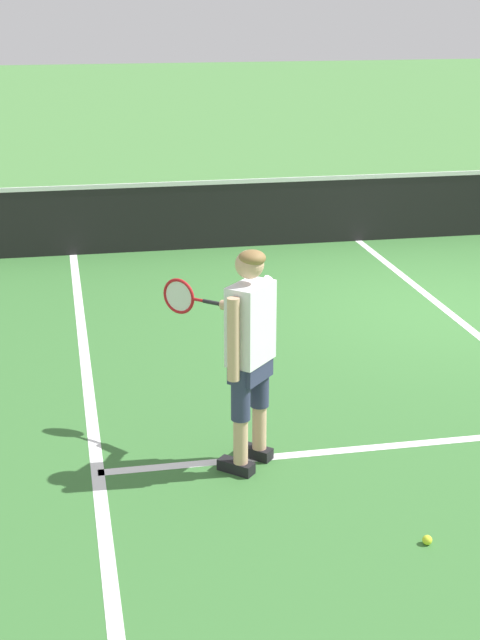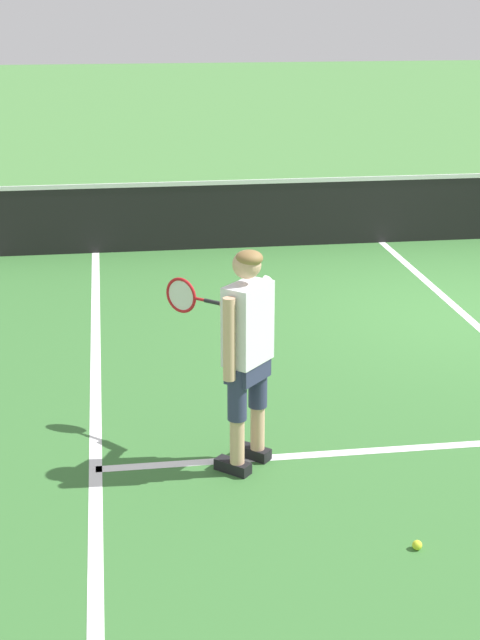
{
  "view_description": "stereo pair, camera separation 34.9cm",
  "coord_description": "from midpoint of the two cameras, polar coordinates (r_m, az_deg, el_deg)",
  "views": [
    {
      "loc": [
        -4.29,
        -9.69,
        3.45
      ],
      "look_at": [
        -2.96,
        -2.91,
        1.05
      ],
      "focal_mm": 53.26,
      "sensor_mm": 36.0,
      "label": 1
    },
    {
      "loc": [
        -3.94,
        -9.75,
        3.45
      ],
      "look_at": [
        -2.96,
        -2.91,
        1.05
      ],
      "focal_mm": 53.26,
      "sensor_mm": 36.0,
      "label": 2
    }
  ],
  "objects": [
    {
      "name": "tennis_net",
      "position": [
        13.87,
        9.33,
        6.61
      ],
      "size": [
        11.96,
        0.08,
        1.07
      ],
      "color": "#333338",
      "rests_on": "ground"
    },
    {
      "name": "line_singles_left",
      "position": [
        9.02,
        -7.58,
        -3.47
      ],
      "size": [
        0.1,
        9.14,
        0.01
      ],
      "primitive_type": "cube",
      "color": "white",
      "rests_on": "ground"
    },
    {
      "name": "tennis_ball_near_feet",
      "position": [
        6.49,
        12.16,
        -13.1
      ],
      "size": [
        0.07,
        0.07,
        0.07
      ],
      "primitive_type": "sphere",
      "color": "#CCE02D",
      "rests_on": "ground"
    },
    {
      "name": "tennis_player",
      "position": [
        6.98,
        1.74,
        -1.49
      ],
      "size": [
        0.78,
        1.14,
        1.71
      ],
      "color": "black",
      "rests_on": "ground"
    },
    {
      "name": "ground_plane",
      "position": [
        11.1,
        14.02,
        0.46
      ],
      "size": [
        80.0,
        80.0,
        0.0
      ],
      "primitive_type": "plane",
      "color": "#477F3D"
    },
    {
      "name": "line_centre_service",
      "position": [
        11.09,
        14.03,
        0.47
      ],
      "size": [
        0.1,
        6.4,
        0.01
      ],
      "primitive_type": "cube",
      "color": "white",
      "rests_on": "ground"
    }
  ]
}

